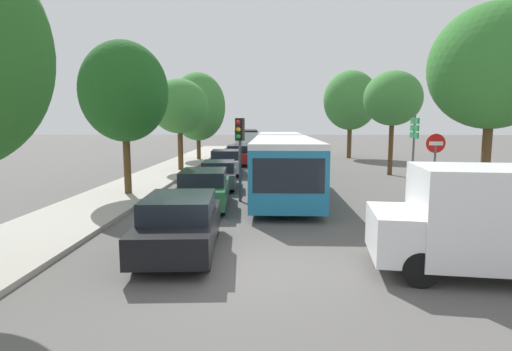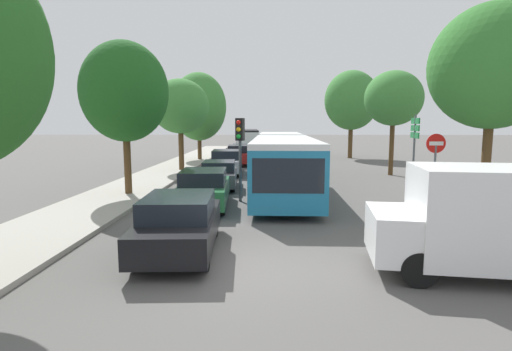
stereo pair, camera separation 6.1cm
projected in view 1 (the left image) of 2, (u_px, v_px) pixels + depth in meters
name	position (u px, v px, depth m)	size (l,w,h in m)	color
ground_plane	(241.00, 267.00, 8.96)	(200.00, 200.00, 0.00)	#565451
kerb_strip_left	(175.00, 167.00, 28.71)	(3.20, 49.62, 0.14)	#9E998E
articulated_bus	(282.00, 156.00, 20.91)	(2.85, 17.21, 2.55)	teal
city_bus_rear	(246.00, 138.00, 48.09)	(3.00, 11.26, 2.40)	silver
queued_car_black	(180.00, 223.00, 9.91)	(1.98, 4.23, 1.44)	black
queued_car_green	(204.00, 189.00, 15.14)	(1.99, 4.27, 1.45)	#236638
queued_car_graphite	(219.00, 174.00, 19.69)	(1.85, 3.97, 1.35)	#47474C
queued_car_silver	(226.00, 162.00, 25.02)	(2.10, 4.49, 1.53)	#B7BABF
queued_car_red	(239.00, 155.00, 30.63)	(2.08, 4.45, 1.51)	#B21E19
queued_car_blue	(241.00, 152.00, 35.31)	(1.87, 4.01, 1.36)	#284799
white_van	(506.00, 219.00, 8.26)	(5.21, 2.58, 2.31)	white
traffic_light	(240.00, 141.00, 16.10)	(0.38, 0.40, 3.40)	#56595E
no_entry_sign	(435.00, 160.00, 14.57)	(0.70, 0.08, 2.82)	#56595E
direction_sign_post	(414.00, 136.00, 19.17)	(0.20, 1.40, 3.60)	#56595E
tree_left_mid	(124.00, 92.00, 16.96)	(3.70, 3.70, 6.67)	#51381E
tree_left_far	(179.00, 107.00, 25.88)	(3.76, 3.76, 6.05)	#51381E
tree_left_distant	(198.00, 107.00, 33.42)	(4.59, 4.59, 7.40)	#51381E
tree_right_near	(496.00, 70.00, 13.39)	(4.17, 4.17, 7.19)	#51381E
tree_right_mid	(393.00, 99.00, 24.15)	(3.48, 3.48, 6.34)	#51381E
tree_right_far	(351.00, 100.00, 35.99)	(4.85, 4.85, 7.89)	#51381E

